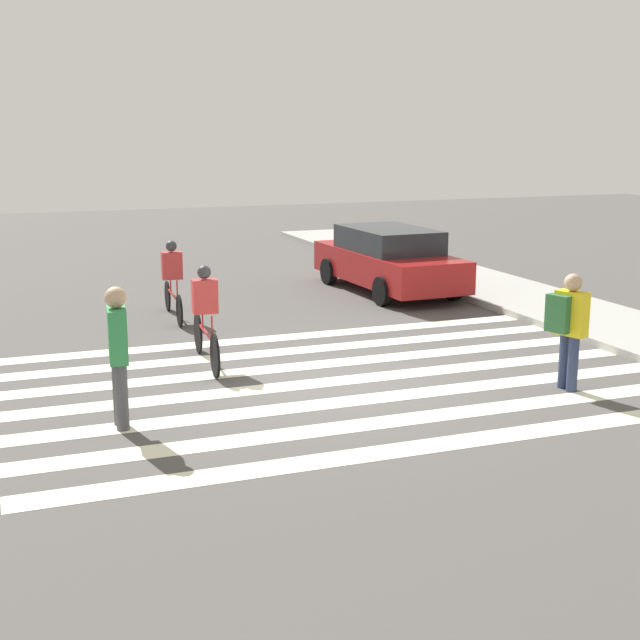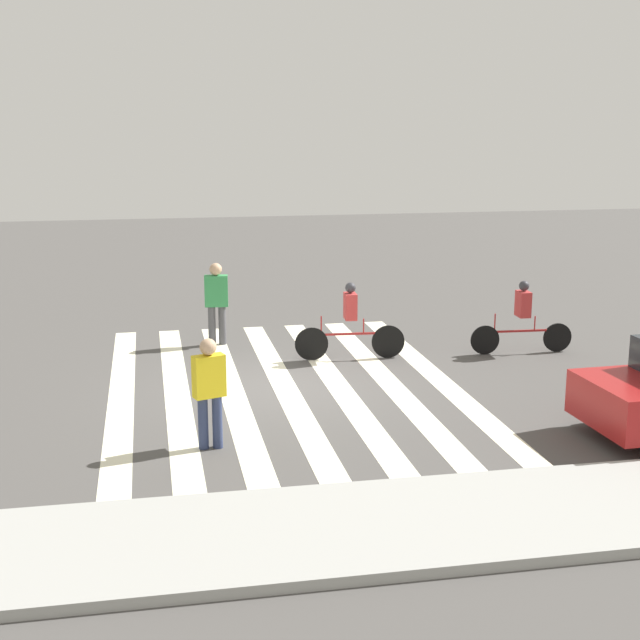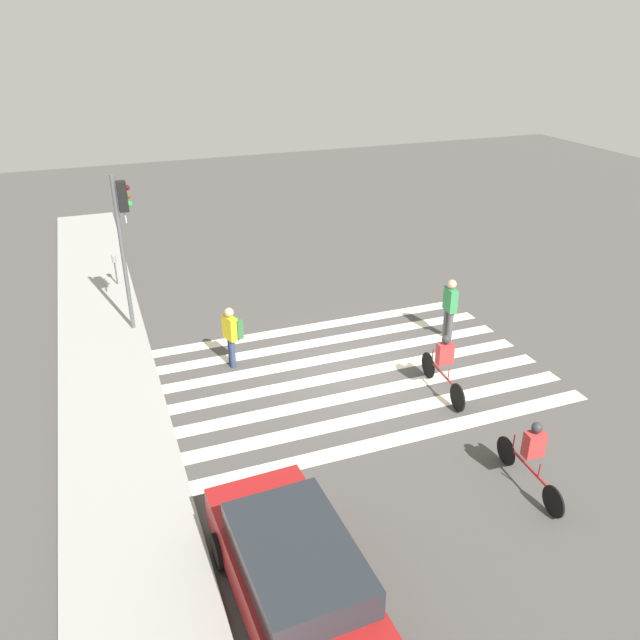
{
  "view_description": "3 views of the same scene",
  "coord_description": "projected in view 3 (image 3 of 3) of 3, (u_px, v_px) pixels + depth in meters",
  "views": [
    {
      "loc": [
        12.18,
        -4.95,
        3.83
      ],
      "look_at": [
        1.18,
        -0.78,
        1.26
      ],
      "focal_mm": 50.0,
      "sensor_mm": 36.0,
      "label": 1
    },
    {
      "loc": [
        2.45,
        16.03,
        4.96
      ],
      "look_at": [
        -0.57,
        0.61,
        1.4
      ],
      "focal_mm": 50.0,
      "sensor_mm": 36.0,
      "label": 2
    },
    {
      "loc": [
        -13.25,
        6.04,
        8.66
      ],
      "look_at": [
        0.77,
        0.71,
        1.38
      ],
      "focal_mm": 35.0,
      "sensor_mm": 36.0,
      "label": 3
    }
  ],
  "objects": [
    {
      "name": "crosswalk_stripes",
      "position": [
        355.0,
        373.0,
        16.85
      ],
      "size": [
        6.52,
        10.0,
        0.01
      ],
      "color": "#F2EDCC",
      "rests_on": "ground_plane"
    },
    {
      "name": "cyclist_far_lane",
      "position": [
        532.0,
        453.0,
        12.39
      ],
      "size": [
        2.26,
        0.41,
        1.59
      ],
      "rotation": [
        0.0,
        0.0,
        -0.06
      ],
      "color": "black",
      "rests_on": "ground_plane"
    },
    {
      "name": "pedestrian_adult_yellow_jacket",
      "position": [
        232.0,
        332.0,
        16.81
      ],
      "size": [
        0.53,
        0.5,
        1.74
      ],
      "rotation": [
        0.0,
        0.0,
        0.31
      ],
      "color": "navy",
      "rests_on": "ground_plane"
    },
    {
      "name": "parking_meter",
      "position": [
        114.0,
        263.0,
        21.8
      ],
      "size": [
        0.15,
        0.15,
        1.26
      ],
      "color": "#515456",
      "rests_on": "ground_plane"
    },
    {
      "name": "pedestrian_child_with_backpack",
      "position": [
        450.0,
        305.0,
        18.33
      ],
      "size": [
        0.53,
        0.28,
        1.85
      ],
      "rotation": [
        0.0,
        0.0,
        3.04
      ],
      "color": "#4C4C51",
      "rests_on": "ground_plane"
    },
    {
      "name": "cyclist_mid_street",
      "position": [
        444.0,
        363.0,
        15.61
      ],
      "size": [
        2.33,
        0.42,
        1.65
      ],
      "rotation": [
        0.0,
        0.0,
        -0.07
      ],
      "color": "black",
      "rests_on": "ground_plane"
    },
    {
      "name": "car_parked_dark_suv",
      "position": [
        297.0,
        579.0,
        9.72
      ],
      "size": [
        4.8,
        2.1,
        1.51
      ],
      "rotation": [
        0.0,
        0.0,
        0.04
      ],
      "color": "maroon",
      "rests_on": "ground_plane"
    },
    {
      "name": "traffic_light",
      "position": [
        123.0,
        225.0,
        17.68
      ],
      "size": [
        0.6,
        0.5,
        4.81
      ],
      "color": "#515456",
      "rests_on": "ground_plane"
    },
    {
      "name": "sidewalk_curb",
      "position": [
        114.0,
        419.0,
        14.83
      ],
      "size": [
        36.0,
        2.5,
        0.14
      ],
      "color": "#9E9E99",
      "rests_on": "ground_plane"
    },
    {
      "name": "ground_plane",
      "position": [
        355.0,
        373.0,
        16.86
      ],
      "size": [
        60.0,
        60.0,
        0.0
      ],
      "primitive_type": "plane",
      "color": "#4C4947"
    }
  ]
}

